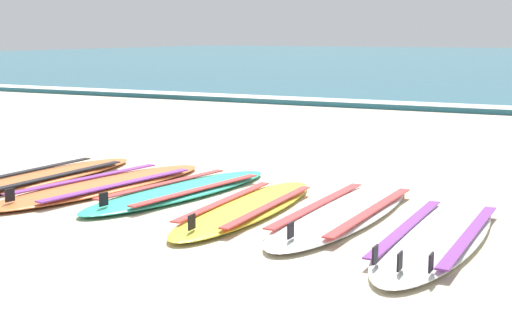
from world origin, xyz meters
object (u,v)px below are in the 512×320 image
at_px(surfboard_1, 102,185).
at_px(surfboard_5, 437,236).
at_px(surfboard_2, 181,191).
at_px(surfboard_0, 45,177).
at_px(surfboard_3, 247,208).
at_px(surfboard_4, 344,212).

xyz_separation_m(surfboard_1, surfboard_5, (3.21, -0.31, 0.00)).
bearing_deg(surfboard_2, surfboard_0, -178.09).
bearing_deg(surfboard_1, surfboard_2, 9.66).
relative_size(surfboard_0, surfboard_3, 1.08).
relative_size(surfboard_0, surfboard_1, 0.93).
height_order(surfboard_2, surfboard_4, same).
bearing_deg(surfboard_2, surfboard_3, -20.11).
height_order(surfboard_0, surfboard_5, same).
bearing_deg(surfboard_2, surfboard_5, -10.40).
bearing_deg(surfboard_3, surfboard_1, 173.94).
xyz_separation_m(surfboard_1, surfboard_4, (2.39, 0.04, 0.00)).
relative_size(surfboard_0, surfboard_4, 0.96).
distance_m(surfboard_0, surfboard_1, 0.79).
bearing_deg(surfboard_0, surfboard_1, -5.92).
height_order(surfboard_4, surfboard_5, same).
bearing_deg(surfboard_5, surfboard_4, 156.68).
distance_m(surfboard_2, surfboard_4, 1.61).
xyz_separation_m(surfboard_3, surfboard_4, (0.77, 0.22, -0.00)).
bearing_deg(surfboard_2, surfboard_1, -170.34).
distance_m(surfboard_1, surfboard_2, 0.80).
bearing_deg(surfboard_3, surfboard_0, 173.98).
distance_m(surfboard_2, surfboard_3, 0.89).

